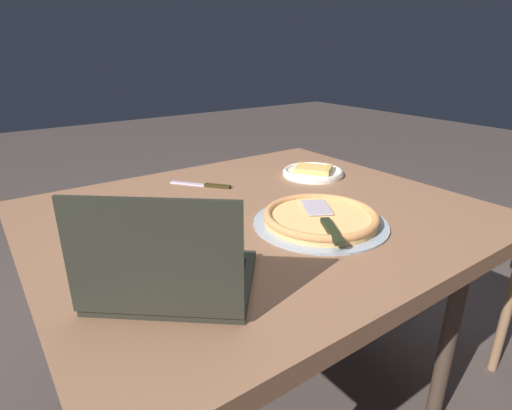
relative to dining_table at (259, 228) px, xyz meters
name	(u,v)px	position (x,y,z in m)	size (l,w,h in m)	color
ground_plane	(258,394)	(0.00, 0.00, -0.66)	(12.00, 12.00, 0.00)	#4A3F3B
dining_table	(259,228)	(0.00, 0.00, 0.00)	(1.25, 1.07, 0.71)	brown
laptop	(171,274)	(-0.39, -0.25, 0.10)	(0.39, 0.39, 0.23)	#26271F
pizza_plate	(313,172)	(0.38, 0.17, 0.07)	(0.23, 0.23, 0.04)	white
pizza_tray	(321,218)	(0.08, -0.18, 0.07)	(0.37, 0.37, 0.04)	#949FAB
table_knife	(206,185)	(-0.02, 0.29, 0.06)	(0.15, 0.19, 0.01)	silver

